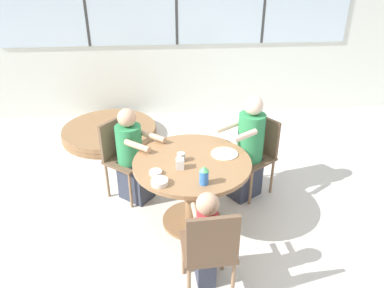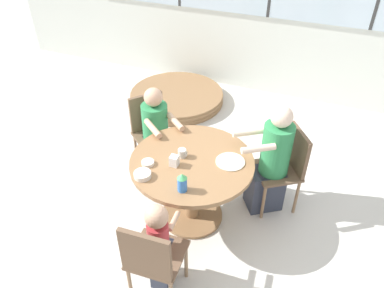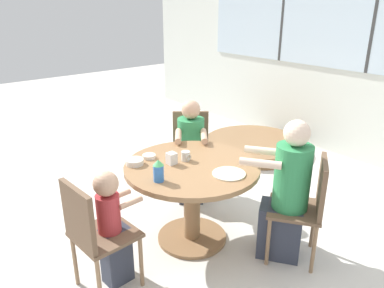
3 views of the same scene
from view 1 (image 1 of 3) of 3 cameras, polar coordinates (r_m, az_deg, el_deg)
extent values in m
plane|color=beige|center=(3.90, 0.00, -11.65)|extent=(16.00, 16.00, 0.00)
cube|color=silver|center=(5.87, -2.36, 17.51)|extent=(8.40, 0.06, 2.80)
cube|color=silver|center=(5.77, -2.40, 20.74)|extent=(5.20, 0.02, 1.20)
cube|color=#333333|center=(5.85, -16.04, 19.86)|extent=(0.04, 0.01, 1.20)
cube|color=#333333|center=(5.76, -2.40, 20.73)|extent=(0.04, 0.01, 1.20)
cube|color=#333333|center=(5.96, 11.04, 20.53)|extent=(0.04, 0.01, 1.20)
cylinder|color=olive|center=(3.49, 0.00, -2.89)|extent=(1.11, 1.11, 0.04)
cylinder|color=olive|center=(3.69, 0.00, -7.63)|extent=(0.14, 0.14, 0.67)
cylinder|color=olive|center=(3.89, 0.00, -11.48)|extent=(0.60, 0.60, 0.03)
cube|color=brown|center=(4.12, 9.07, -2.12)|extent=(0.56, 0.56, 0.03)
cube|color=brown|center=(4.14, 11.00, 1.34)|extent=(0.24, 0.33, 0.42)
cylinder|color=#8C6B4C|center=(4.04, 8.94, -6.60)|extent=(0.03, 0.03, 0.42)
cylinder|color=#8C6B4C|center=(4.23, 5.58, -4.58)|extent=(0.03, 0.03, 0.42)
cylinder|color=#8C6B4C|center=(4.26, 12.08, -4.88)|extent=(0.03, 0.03, 0.42)
cylinder|color=#8C6B4C|center=(4.44, 8.75, -3.05)|extent=(0.03, 0.03, 0.42)
cube|color=brown|center=(4.08, -9.74, -2.51)|extent=(0.56, 0.56, 0.03)
cube|color=brown|center=(4.09, -11.83, 0.91)|extent=(0.27, 0.32, 0.42)
cylinder|color=#8C6B4C|center=(4.21, -6.22, -4.84)|extent=(0.03, 0.03, 0.42)
cylinder|color=#8C6B4C|center=(4.00, -9.35, -7.02)|extent=(0.03, 0.03, 0.42)
cylinder|color=#8C6B4C|center=(4.40, -9.62, -3.44)|extent=(0.03, 0.03, 0.42)
cylinder|color=#8C6B4C|center=(4.21, -12.77, -5.42)|extent=(0.03, 0.03, 0.42)
cube|color=brown|center=(2.99, 2.40, -15.41)|extent=(0.42, 0.42, 0.03)
cube|color=brown|center=(2.71, 3.21, -14.61)|extent=(0.38, 0.06, 0.42)
cylinder|color=#8C6B4C|center=(3.25, -1.33, -16.52)|extent=(0.03, 0.03, 0.42)
cylinder|color=#8C6B4C|center=(3.29, 4.79, -15.87)|extent=(0.03, 0.03, 0.42)
cylinder|color=#8C6B4C|center=(3.02, -0.47, -21.04)|extent=(0.03, 0.03, 0.42)
cylinder|color=#8C6B4C|center=(3.07, 6.25, -20.23)|extent=(0.03, 0.03, 0.42)
cube|color=#333847|center=(4.17, 7.95, -5.06)|extent=(0.42, 0.39, 0.45)
cylinder|color=#2D844C|center=(3.97, 8.97, 1.06)|extent=(0.28, 0.28, 0.52)
sphere|color=beige|center=(3.82, 9.37, 5.81)|extent=(0.20, 0.20, 0.20)
cylinder|color=beige|center=(3.67, 8.03, 1.24)|extent=(0.29, 0.22, 0.06)
cylinder|color=beige|center=(3.83, 5.34, 2.58)|extent=(0.29, 0.22, 0.06)
cube|color=#333847|center=(4.14, -8.54, -5.42)|extent=(0.41, 0.39, 0.45)
cylinder|color=#2D844C|center=(3.95, -9.57, 0.02)|extent=(0.27, 0.27, 0.41)
sphere|color=tan|center=(3.82, -9.92, 3.97)|extent=(0.19, 0.19, 0.19)
cylinder|color=tan|center=(3.84, -5.93, 1.16)|extent=(0.27, 0.23, 0.06)
cylinder|color=tan|center=(3.68, -8.35, -0.28)|extent=(0.27, 0.23, 0.06)
cube|color=#333847|center=(3.19, 2.07, -17.27)|extent=(0.16, 0.21, 0.45)
cylinder|color=#B23338|center=(2.92, 2.32, -12.68)|extent=(0.16, 0.16, 0.28)
sphere|color=tan|center=(2.77, 2.41, -9.11)|extent=(0.17, 0.17, 0.17)
cylinder|color=tan|center=(2.97, 0.43, -10.22)|extent=(0.05, 0.18, 0.04)
cylinder|color=tan|center=(2.99, 3.26, -9.95)|extent=(0.05, 0.18, 0.04)
cylinder|color=beige|center=(3.47, -1.70, -1.99)|extent=(0.07, 0.07, 0.08)
torus|color=beige|center=(3.47, -1.08, -1.96)|extent=(0.01, 0.06, 0.06)
cylinder|color=blue|center=(3.13, 1.83, -5.10)|extent=(0.08, 0.08, 0.13)
cone|color=#4CB266|center=(3.09, 1.86, -3.78)|extent=(0.08, 0.08, 0.04)
cube|color=silver|center=(3.35, -1.85, -3.03)|extent=(0.07, 0.07, 0.10)
cylinder|color=silver|center=(3.16, -4.96, -5.80)|extent=(0.15, 0.15, 0.05)
cylinder|color=silver|center=(3.30, -5.58, -4.34)|extent=(0.11, 0.11, 0.03)
cylinder|color=beige|center=(3.60, 4.96, -1.48)|extent=(0.26, 0.26, 0.01)
cylinder|color=olive|center=(5.60, -12.38, 1.28)|extent=(1.34, 1.34, 0.03)
cylinder|color=olive|center=(5.59, -12.41, 1.55)|extent=(1.35, 1.35, 0.03)
cylinder|color=olive|center=(5.57, -12.44, 1.83)|extent=(1.34, 1.34, 0.03)
cylinder|color=olive|center=(5.56, -12.47, 2.11)|extent=(1.35, 1.35, 0.03)
cylinder|color=olive|center=(5.55, -12.50, 2.38)|extent=(1.34, 1.34, 0.03)
camera|label=2|loc=(1.38, 67.64, 26.19)|focal=35.00mm
camera|label=3|loc=(2.72, 57.08, 3.96)|focal=35.00mm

